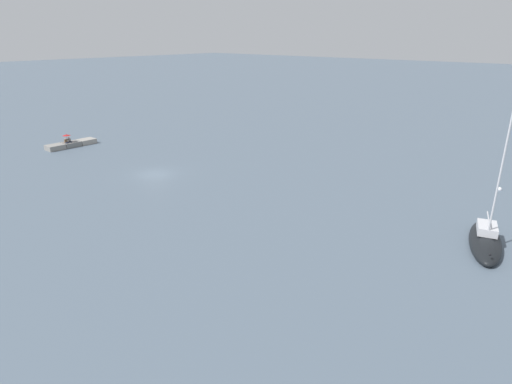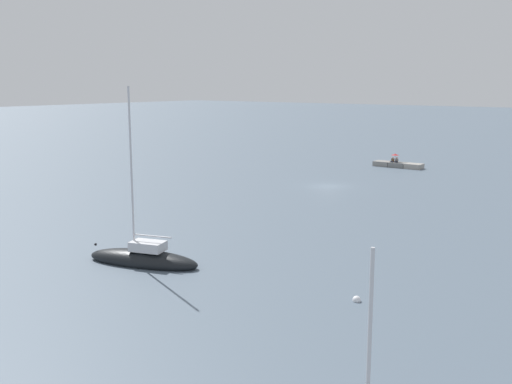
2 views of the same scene
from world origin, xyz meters
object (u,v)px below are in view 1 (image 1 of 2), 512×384
sailboat_black_outer (485,241)px  person_seated_brown_right (66,141)px  mooring_buoy_mid (499,189)px  umbrella_open_red (66,135)px  person_seated_grey_left (69,140)px

sailboat_black_outer → person_seated_brown_right: bearing=-10.3°
person_seated_brown_right → mooring_buoy_mid: (-21.24, 51.86, -0.89)m
umbrella_open_red → mooring_buoy_mid: size_ratio=2.66×
person_seated_grey_left → sailboat_black_outer: sailboat_black_outer is taller
umbrella_open_red → mooring_buoy_mid: umbrella_open_red is taller
mooring_buoy_mid → person_seated_grey_left: bearing=-68.3°
person_seated_brown_right → mooring_buoy_mid: 56.05m
umbrella_open_red → sailboat_black_outer: bearing=96.5°
mooring_buoy_mid → sailboat_black_outer: bearing=8.9°
person_seated_brown_right → umbrella_open_red: size_ratio=0.58×
person_seated_grey_left → umbrella_open_red: bearing=-16.4°
sailboat_black_outer → umbrella_open_red: bearing=-10.6°
person_seated_brown_right → sailboat_black_outer: bearing=95.0°
person_seated_grey_left → umbrella_open_red: size_ratio=0.58×
person_seated_grey_left → umbrella_open_red: 0.89m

